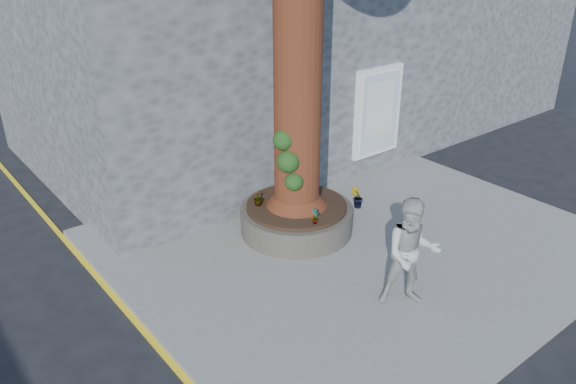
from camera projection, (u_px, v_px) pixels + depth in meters
ground at (334, 294)px, 9.83m from camera, size 120.00×120.00×0.00m
pavement at (354, 241)px, 11.35m from camera, size 9.00×8.00×0.12m
yellow_line at (148, 336)px, 8.81m from camera, size 0.10×30.00×0.01m
stone_shop at (223, 36)px, 14.94m from camera, size 10.30×8.30×6.30m
neighbour_shop at (417, 15)px, 19.52m from camera, size 6.00×8.00×6.00m
planter at (297, 218)px, 11.51m from camera, size 2.30×2.30×0.60m
man at (254, 164)px, 12.27m from camera, size 0.80×0.60×1.97m
woman at (411, 253)px, 9.02m from camera, size 1.17×1.14×1.91m
shopping_bag at (266, 198)px, 12.67m from camera, size 0.22×0.15×0.28m
plant_a at (315, 216)px, 10.56m from camera, size 0.20×0.17×0.33m
plant_b at (357, 197)px, 11.16m from camera, size 0.34×0.33×0.44m
plant_c at (258, 198)px, 11.28m from camera, size 0.20×0.20×0.32m
plant_d at (302, 173)px, 12.38m from camera, size 0.39×0.40×0.33m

